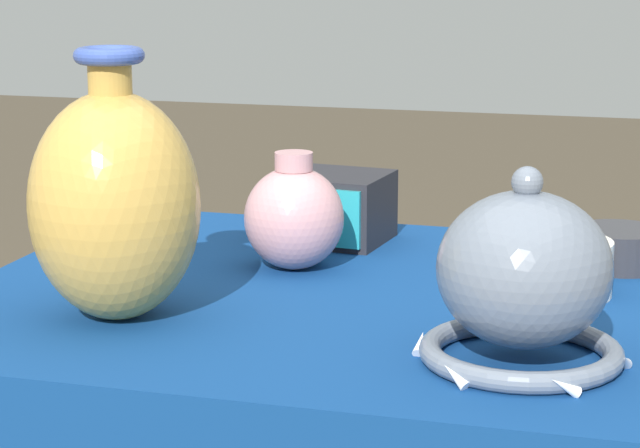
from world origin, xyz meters
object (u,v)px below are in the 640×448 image
vase_dome_bell (523,283)px  pot_squat_ivory (555,267)px  mosaic_tile_box (335,208)px  vase_tall_bulbous (115,203)px  pot_squat_charcoal (619,248)px  jar_round_rose (294,217)px

vase_dome_bell → pot_squat_ivory: vase_dome_bell is taller
mosaic_tile_box → vase_tall_bulbous: bearing=-101.9°
pot_squat_charcoal → pot_squat_ivory: (-0.07, -0.15, 0.01)m
jar_round_rose → vase_tall_bulbous: bearing=-115.9°
vase_tall_bulbous → pot_squat_ivory: 0.52m
jar_round_rose → mosaic_tile_box: bearing=86.1°
vase_dome_bell → pot_squat_charcoal: bearing=79.6°
vase_tall_bulbous → mosaic_tile_box: bearing=71.9°
vase_tall_bulbous → jar_round_rose: (0.13, 0.26, -0.06)m
pot_squat_charcoal → jar_round_rose: 0.42m
vase_tall_bulbous → mosaic_tile_box: size_ratio=1.96×
mosaic_tile_box → jar_round_rose: 0.16m
vase_tall_bulbous → jar_round_rose: 0.29m
vase_tall_bulbous → jar_round_rose: bearing=64.1°
vase_dome_bell → jar_round_rose: vase_dome_bell is taller
mosaic_tile_box → pot_squat_ivory: (0.32, -0.19, -0.01)m
pot_squat_charcoal → jar_round_rose: (-0.40, -0.12, 0.04)m
pot_squat_ivory → jar_round_rose: size_ratio=0.89×
vase_tall_bulbous → pot_squat_charcoal: bearing=35.9°
vase_tall_bulbous → pot_squat_ivory: vase_tall_bulbous is taller
vase_dome_bell → mosaic_tile_box: 0.55m
mosaic_tile_box → pot_squat_charcoal: bearing=0.6°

